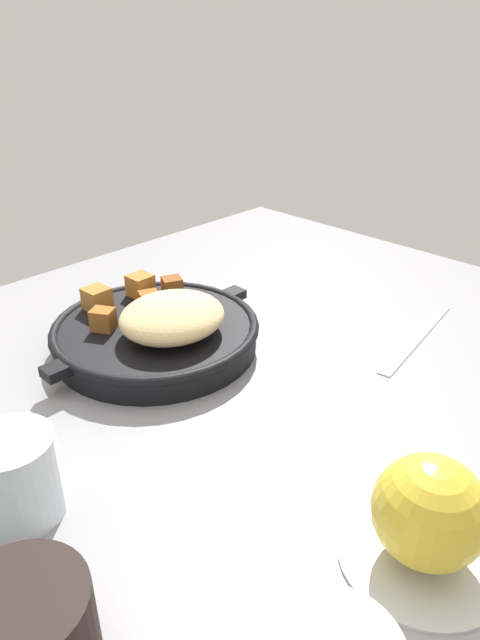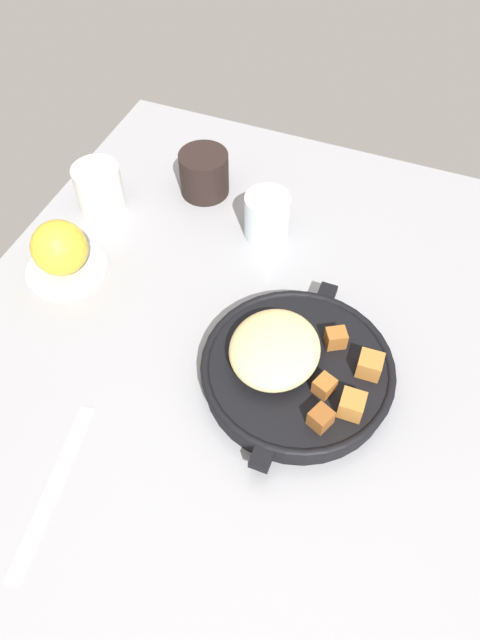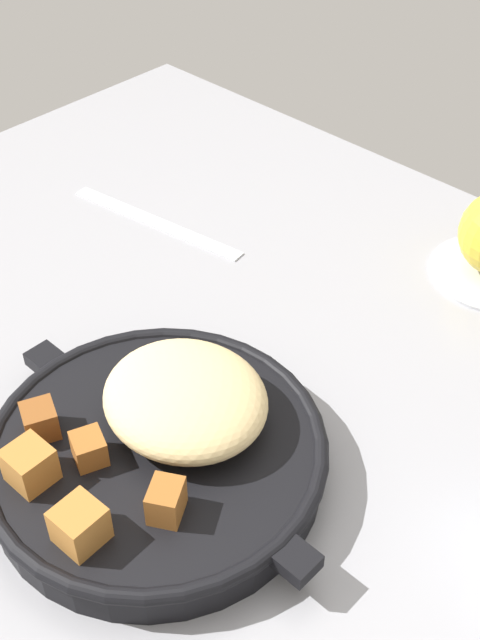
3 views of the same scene
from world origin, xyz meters
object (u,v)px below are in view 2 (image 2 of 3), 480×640
object	(u,v)px
butter_knife	(53,487)
cast_iron_skillet	(294,367)
red_apple	(59,248)
water_glass_short	(267,216)
ceramic_mug_white	(99,188)
coffee_mug_dark	(204,173)

from	to	relation	value
butter_knife	cast_iron_skillet	bearing A→B (deg)	-49.71
red_apple	water_glass_short	distance (cm)	31.59
ceramic_mug_white	coffee_mug_dark	distance (cm)	17.32
coffee_mug_dark	cast_iron_skillet	bearing A→B (deg)	-139.28
cast_iron_skillet	water_glass_short	distance (cm)	27.30
coffee_mug_dark	water_glass_short	bearing A→B (deg)	-113.66
cast_iron_skillet	coffee_mug_dark	xyz separation A→B (cm)	(29.97, 25.80, 1.03)
cast_iron_skillet	coffee_mug_dark	size ratio (longest dim) A/B	3.60
butter_knife	ceramic_mug_white	distance (cm)	48.67
coffee_mug_dark	butter_knife	bearing A→B (deg)	-175.27
red_apple	ceramic_mug_white	distance (cm)	14.78
coffee_mug_dark	ceramic_mug_white	bearing A→B (deg)	124.28
red_apple	water_glass_short	world-z (taller)	red_apple
red_apple	butter_knife	bearing A→B (deg)	-150.80
red_apple	butter_knife	distance (cm)	34.80
cast_iron_skillet	coffee_mug_dark	distance (cm)	39.56
water_glass_short	coffee_mug_dark	distance (cm)	14.41
butter_knife	ceramic_mug_white	size ratio (longest dim) A/B	2.78
water_glass_short	butter_knife	bearing A→B (deg)	169.88
butter_knife	coffee_mug_dark	distance (cm)	54.79
cast_iron_skillet	ceramic_mug_white	xyz separation A→B (cm)	(20.22, 40.11, 1.16)
red_apple	coffee_mug_dark	bearing A→B (deg)	-26.83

